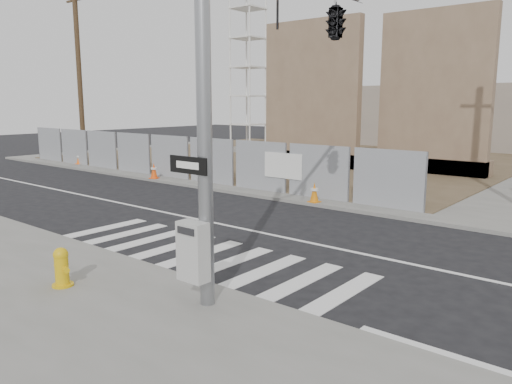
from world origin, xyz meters
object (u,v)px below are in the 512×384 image
Objects in this scene: traffic_cone_d at (314,193)px; traffic_cone_b at (154,171)px; crane_tower at (248,25)px; traffic_cone_a at (79,158)px; signal_pole at (298,48)px; fire_hydrant at (62,267)px; traffic_cone_c at (248,179)px.

traffic_cone_b is at bearing 180.00° from traffic_cone_d.
crane_tower is 14.97m from traffic_cone_a.
signal_pole is 8.39m from traffic_cone_d.
traffic_cone_d is at bearing -42.49° from crane_tower.
fire_hydrant reaches higher than traffic_cone_a.
traffic_cone_b is (-12.52, 6.27, -4.30)m from signal_pole.
traffic_cone_c is at bearing 0.69° from traffic_cone_a.
traffic_cone_a is at bearing 160.75° from signal_pole.
fire_hydrant is at bearing -85.94° from traffic_cone_d.
traffic_cone_a is (-2.84, -11.94, -8.57)m from crane_tower.
traffic_cone_a is 0.96× the size of traffic_cone_d.
traffic_cone_c is (-4.72, 11.20, -0.03)m from fire_hydrant.
fire_hydrant is at bearing -57.45° from crane_tower.
signal_pole is 9.42× the size of traffic_cone_b.
signal_pole is 8.97× the size of fire_hydrant.
traffic_cone_b is at bearing -6.11° from traffic_cone_a.
fire_hydrant is 1.13× the size of traffic_cone_a.
traffic_cone_d is at bearing -13.92° from traffic_cone_c.
fire_hydrant is at bearing -67.15° from traffic_cone_c.
signal_pole is 9.70× the size of traffic_cone_d.
traffic_cone_d is (-0.72, 10.21, -0.03)m from fire_hydrant.
traffic_cone_b is 5.08m from traffic_cone_c.
crane_tower is at bearing 142.69° from fire_hydrant.
traffic_cone_c is at bearing 11.25° from traffic_cone_b.
signal_pole is 11.31m from traffic_cone_c.
signal_pole reaches higher than traffic_cone_c.
signal_pole is at bearing -47.43° from crane_tower.
crane_tower is (-17.49, 19.05, 4.24)m from signal_pole.
signal_pole reaches higher than traffic_cone_d.
traffic_cone_c is (9.96, -11.79, -8.55)m from crane_tower.
traffic_cone_a is 0.93× the size of traffic_cone_b.
crane_tower is 23.25× the size of fire_hydrant.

